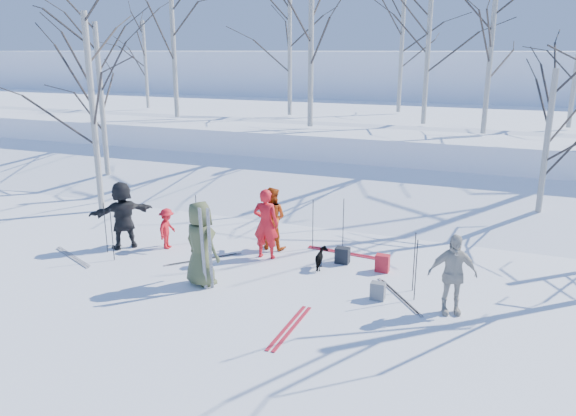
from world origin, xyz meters
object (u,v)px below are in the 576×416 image
at_px(dog, 321,259).
at_px(skier_red_north, 266,224).
at_px(skier_cream_east, 452,274).
at_px(skier_grey_west, 123,215).
at_px(backpack_dark, 342,255).
at_px(skier_olive_center, 201,244).
at_px(backpack_red, 382,263).
at_px(skier_red_seated, 167,229).
at_px(skier_redor_behind, 271,218).
at_px(backpack_grey, 378,291).

bearing_deg(dog, skier_red_north, -20.95).
bearing_deg(skier_cream_east, skier_grey_west, 155.73).
xyz_separation_m(skier_red_north, backpack_dark, (1.91, 0.35, -0.70)).
bearing_deg(skier_red_north, skier_grey_west, 5.72).
bearing_deg(skier_olive_center, backpack_red, -127.94).
relative_size(skier_red_north, backpack_dark, 4.48).
bearing_deg(skier_grey_west, dog, 134.64).
relative_size(skier_red_seated, backpack_red, 2.59).
distance_m(skier_redor_behind, skier_grey_west, 3.91).
bearing_deg(skier_olive_center, backpack_grey, -150.02).
height_order(skier_olive_center, backpack_red, skier_olive_center).
bearing_deg(backpack_dark, skier_red_north, -169.76).
height_order(dog, backpack_red, dog).
bearing_deg(skier_red_north, backpack_dark, -175.13).
height_order(skier_redor_behind, backpack_red, skier_redor_behind).
relative_size(skier_grey_west, backpack_red, 4.31).
bearing_deg(skier_grey_west, backpack_grey, 123.63).
relative_size(skier_red_north, backpack_red, 4.26).
bearing_deg(backpack_red, skier_red_seated, -174.75).
relative_size(backpack_red, backpack_grey, 1.11).
distance_m(dog, backpack_grey, 2.04).
distance_m(skier_red_seated, backpack_red, 5.69).
distance_m(skier_olive_center, dog, 2.96).
bearing_deg(skier_grey_west, skier_red_north, 140.07).
height_order(skier_redor_behind, skier_cream_east, skier_redor_behind).
distance_m(skier_olive_center, backpack_red, 4.30).
bearing_deg(backpack_dark, dog, -122.85).
distance_m(skier_olive_center, skier_cream_east, 5.37).
height_order(skier_cream_east, dog, skier_cream_east).
relative_size(skier_cream_east, dog, 2.72).
bearing_deg(skier_red_seated, dog, -94.14).
distance_m(skier_red_north, skier_red_seated, 2.75).
bearing_deg(backpack_red, backpack_grey, -80.53).
distance_m(skier_red_north, skier_redor_behind, 0.71).
xyz_separation_m(skier_grey_west, backpack_dark, (5.70, 1.09, -0.71)).
relative_size(dog, backpack_grey, 1.60).
height_order(skier_red_north, dog, skier_red_north).
bearing_deg(skier_olive_center, skier_red_north, -87.10).
height_order(skier_red_seated, skier_grey_west, skier_grey_west).
distance_m(skier_red_north, skier_cream_east, 4.92).
relative_size(skier_red_seated, backpack_grey, 2.87).
bearing_deg(skier_grey_west, backpack_red, 136.71).
bearing_deg(dog, skier_redor_behind, -41.08).
relative_size(skier_olive_center, skier_grey_west, 1.06).
distance_m(backpack_red, backpack_dark, 1.05).
bearing_deg(dog, backpack_dark, -135.96).
bearing_deg(backpack_dark, skier_cream_east, -33.04).
height_order(skier_cream_east, backpack_red, skier_cream_east).
xyz_separation_m(skier_red_seated, dog, (4.26, 0.13, -0.29)).
relative_size(skier_redor_behind, backpack_dark, 4.16).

